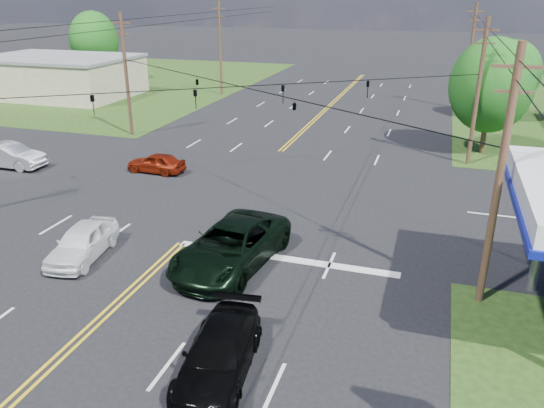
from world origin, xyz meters
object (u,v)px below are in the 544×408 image
(pole_right_far, at_px, (470,56))
(suv_black, at_px, (219,353))
(pole_ne, at_px, (478,91))
(pickup_dkgreen, at_px, (231,246))
(pole_nw, at_px, (126,74))
(tree_far_l, at_px, (94,40))
(pole_se, at_px, (499,179))
(retail_nw, at_px, (59,77))
(tree_right_a, at_px, (491,85))
(sedan_silver, at_px, (9,156))
(tree_right_b, at_px, (512,73))
(pole_left_far, at_px, (220,47))
(pickup_white, at_px, (82,242))

(pole_right_far, height_order, suv_black, pole_right_far)
(pole_ne, distance_m, pickup_dkgreen, 21.18)
(pole_nw, relative_size, tree_far_l, 1.09)
(pole_se, relative_size, pole_ne, 1.00)
(retail_nw, relative_size, suv_black, 3.27)
(pole_right_far, distance_m, pickup_dkgreen, 38.79)
(pole_nw, height_order, tree_right_a, pole_nw)
(sedan_silver, bearing_deg, pole_se, -106.15)
(pole_right_far, height_order, tree_right_b, pole_right_far)
(pole_nw, bearing_deg, sedan_silver, -107.19)
(pole_nw, height_order, tree_far_l, pole_nw)
(retail_nw, relative_size, pickup_dkgreen, 2.40)
(retail_nw, bearing_deg, pole_right_far, 7.94)
(retail_nw, distance_m, suv_black, 51.64)
(retail_nw, height_order, tree_right_a, tree_right_a)
(pole_left_far, relative_size, tree_far_l, 1.15)
(tree_right_a, distance_m, pickup_dkgreen, 24.24)
(pole_se, xyz_separation_m, suv_black, (-7.80, -6.77, -4.21))
(pole_nw, relative_size, pole_ne, 1.00)
(pole_nw, bearing_deg, retail_nw, 142.59)
(pole_nw, relative_size, pole_right_far, 0.95)
(pole_right_far, xyz_separation_m, pickup_dkgreen, (-10.00, -37.24, -4.24))
(retail_nw, bearing_deg, pickup_dkgreen, -43.43)
(pole_nw, distance_m, tree_far_l, 29.83)
(pole_se, relative_size, pole_left_far, 0.95)
(pole_right_far, distance_m, sedan_silver, 41.31)
(pole_left_far, distance_m, tree_right_a, 31.39)
(pole_se, distance_m, pole_left_far, 45.22)
(retail_nw, xyz_separation_m, pole_nw, (17.00, -13.00, 2.92))
(pole_se, distance_m, pole_ne, 18.00)
(pole_ne, xyz_separation_m, tree_right_a, (1.00, 3.00, -0.05))
(pole_se, bearing_deg, tree_far_l, 137.66)
(pole_ne, relative_size, pole_right_far, 0.95)
(tree_far_l, bearing_deg, pole_se, -42.34)
(retail_nw, bearing_deg, pole_nw, -37.41)
(pole_left_far, xyz_separation_m, suv_black, (18.20, -43.77, -4.46))
(pickup_dkgreen, bearing_deg, pole_ne, 68.40)
(tree_right_b, distance_m, tree_far_l, 49.17)
(tree_right_b, bearing_deg, tree_far_l, 170.63)
(pole_right_far, xyz_separation_m, tree_right_a, (1.00, -16.00, -0.30))
(tree_far_l, relative_size, sedan_silver, 1.80)
(pickup_white, xyz_separation_m, sedan_silver, (-12.59, 9.52, 0.06))
(tree_right_b, relative_size, suv_black, 1.45)
(retail_nw, relative_size, tree_far_l, 1.83)
(tree_right_b, xyz_separation_m, suv_black, (-11.30, -39.77, -3.51))
(tree_far_l, relative_size, suv_black, 1.78)
(pole_nw, bearing_deg, pole_se, -34.70)
(pole_left_far, bearing_deg, pole_ne, -36.16)
(pole_se, bearing_deg, pole_left_far, 125.10)
(tree_right_b, relative_size, tree_far_l, 0.81)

